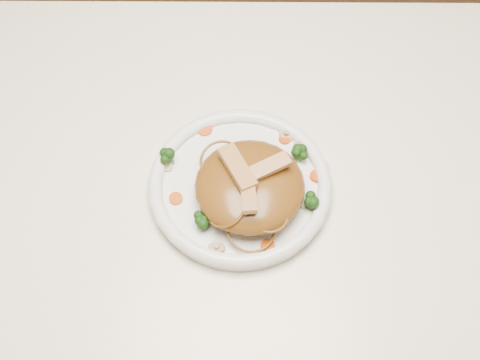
{
  "coord_description": "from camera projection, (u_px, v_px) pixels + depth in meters",
  "views": [
    {
      "loc": [
        0.01,
        -0.44,
        1.53
      ],
      "look_at": [
        0.01,
        0.02,
        0.78
      ],
      "focal_mm": 48.16,
      "sensor_mm": 36.0,
      "label": 1
    }
  ],
  "objects": [
    {
      "name": "noodle_mound",
      "position": [
        250.0,
        186.0,
        0.86
      ],
      "size": [
        0.16,
        0.16,
        0.05
      ],
      "primitive_type": "ellipsoid",
      "rotation": [
        0.0,
        0.0,
        -0.05
      ],
      "color": "brown",
      "rests_on": "plate"
    },
    {
      "name": "broccoli_1",
      "position": [
        168.0,
        156.0,
        0.9
      ],
      "size": [
        0.03,
        0.03,
        0.03
      ],
      "primitive_type": null,
      "rotation": [
        0.0,
        0.0,
        0.06
      ],
      "color": "#16400D",
      "rests_on": "plate"
    },
    {
      "name": "carrot_2",
      "position": [
        317.0,
        176.0,
        0.9
      ],
      "size": [
        0.02,
        0.02,
        0.0
      ],
      "primitive_type": "cylinder",
      "rotation": [
        0.0,
        0.0,
        -0.11
      ],
      "color": "#CF5307",
      "rests_on": "plate"
    },
    {
      "name": "mushroom_3",
      "position": [
        286.0,
        135.0,
        0.94
      ],
      "size": [
        0.03,
        0.03,
        0.01
      ],
      "primitive_type": "cylinder",
      "rotation": [
        0.0,
        0.0,
        2.1
      ],
      "color": "tan",
      "rests_on": "plate"
    },
    {
      "name": "broccoli_2",
      "position": [
        203.0,
        219.0,
        0.85
      ],
      "size": [
        0.03,
        0.03,
        0.03
      ],
      "primitive_type": null,
      "rotation": [
        0.0,
        0.0,
        -0.08
      ],
      "color": "#16400D",
      "rests_on": "plate"
    },
    {
      "name": "chicken_c",
      "position": [
        248.0,
        193.0,
        0.82
      ],
      "size": [
        0.02,
        0.06,
        0.01
      ],
      "primitive_type": "cube",
      "rotation": [
        0.0,
        0.0,
        4.79
      ],
      "color": "tan",
      "rests_on": "noodle_mound"
    },
    {
      "name": "mushroom_1",
      "position": [
        300.0,
        146.0,
        0.93
      ],
      "size": [
        0.03,
        0.03,
        0.01
      ],
      "primitive_type": "cylinder",
      "rotation": [
        0.0,
        0.0,
        1.62
      ],
      "color": "tan",
      "rests_on": "plate"
    },
    {
      "name": "broccoli_0",
      "position": [
        299.0,
        153.0,
        0.91
      ],
      "size": [
        0.03,
        0.03,
        0.03
      ],
      "primitive_type": null,
      "rotation": [
        0.0,
        0.0,
        0.19
      ],
      "color": "#16400D",
      "rests_on": "plate"
    },
    {
      "name": "chicken_b",
      "position": [
        237.0,
        168.0,
        0.84
      ],
      "size": [
        0.05,
        0.08,
        0.01
      ],
      "primitive_type": "cube",
      "rotation": [
        0.0,
        0.0,
        2.04
      ],
      "color": "tan",
      "rests_on": "noodle_mound"
    },
    {
      "name": "mushroom_0",
      "position": [
        217.0,
        248.0,
        0.84
      ],
      "size": [
        0.02,
        0.02,
        0.01
      ],
      "primitive_type": "cylinder",
      "rotation": [
        0.0,
        0.0,
        -0.02
      ],
      "color": "tan",
      "rests_on": "plate"
    },
    {
      "name": "carrot_1",
      "position": [
        176.0,
        199.0,
        0.88
      ],
      "size": [
        0.02,
        0.02,
        0.0
      ],
      "primitive_type": "cylinder",
      "rotation": [
        0.0,
        0.0,
        -0.1
      ],
      "color": "#CF5307",
      "rests_on": "plate"
    },
    {
      "name": "ground",
      "position": [
        236.0,
        359.0,
        1.54
      ],
      "size": [
        4.0,
        4.0,
        0.0
      ],
      "primitive_type": "plane",
      "color": "brown",
      "rests_on": "ground"
    },
    {
      "name": "carrot_3",
      "position": [
        205.0,
        129.0,
        0.94
      ],
      "size": [
        0.03,
        0.03,
        0.0
      ],
      "primitive_type": "cylinder",
      "rotation": [
        0.0,
        0.0,
        -0.15
      ],
      "color": "#CF5307",
      "rests_on": "plate"
    },
    {
      "name": "carrot_4",
      "position": [
        268.0,
        246.0,
        0.84
      ],
      "size": [
        0.02,
        0.02,
        0.0
      ],
      "primitive_type": "cylinder",
      "rotation": [
        0.0,
        0.0,
        0.2
      ],
      "color": "#CF5307",
      "rests_on": "plate"
    },
    {
      "name": "table",
      "position": [
        233.0,
        236.0,
        0.98
      ],
      "size": [
        1.2,
        0.8,
        0.75
      ],
      "color": "white",
      "rests_on": "ground"
    },
    {
      "name": "chicken_a",
      "position": [
        268.0,
        167.0,
        0.84
      ],
      "size": [
        0.06,
        0.05,
        0.01
      ],
      "primitive_type": "cube",
      "rotation": [
        0.0,
        0.0,
        0.48
      ],
      "color": "tan",
      "rests_on": "noodle_mound"
    },
    {
      "name": "broccoli_3",
      "position": [
        312.0,
        202.0,
        0.87
      ],
      "size": [
        0.03,
        0.03,
        0.03
      ],
      "primitive_type": null,
      "rotation": [
        0.0,
        0.0,
        -0.16
      ],
      "color": "#16400D",
      "rests_on": "plate"
    },
    {
      "name": "carrot_0",
      "position": [
        285.0,
        139.0,
        0.93
      ],
      "size": [
        0.02,
        0.02,
        0.0
      ],
      "primitive_type": "cylinder",
      "rotation": [
        0.0,
        0.0,
        0.31
      ],
      "color": "#CF5307",
      "rests_on": "plate"
    },
    {
      "name": "mushroom_2",
      "position": [
        167.0,
        166.0,
        0.91
      ],
      "size": [
        0.03,
        0.03,
        0.01
      ],
      "primitive_type": "cylinder",
      "rotation": [
        0.0,
        0.0,
        -0.93
      ],
      "color": "tan",
      "rests_on": "plate"
    },
    {
      "name": "plate",
      "position": [
        240.0,
        188.0,
        0.9
      ],
      "size": [
        0.32,
        0.32,
        0.02
      ],
      "primitive_type": "cylinder",
      "rotation": [
        0.0,
        0.0,
        -0.33
      ],
      "color": "white",
      "rests_on": "table"
    }
  ]
}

